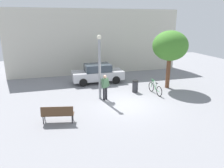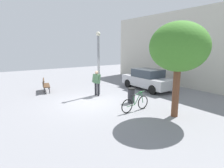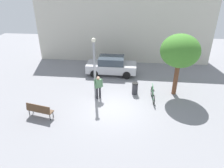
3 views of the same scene
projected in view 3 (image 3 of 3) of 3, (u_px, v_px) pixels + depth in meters
ground_plane at (114, 108)px, 13.57m from camera, size 36.00×36.00×0.00m
building_facade at (123, 29)px, 20.28m from camera, size 16.43×2.00×6.04m
lamppost at (95, 66)px, 13.84m from camera, size 0.28×0.28×4.16m
person_by_lamppost at (98, 86)px, 14.17m from camera, size 0.63×0.48×1.67m
park_bench at (39, 110)px, 12.41m from camera, size 1.66×0.81×0.92m
plaza_tree at (180, 51)px, 13.74m from camera, size 2.59×2.59×4.32m
bicycle_green at (153, 95)px, 14.25m from camera, size 0.15×1.81×0.97m
parked_car_silver at (111, 66)px, 17.88m from camera, size 4.21×1.83×1.55m
trash_bin at (135, 88)px, 14.97m from camera, size 0.43×0.43×0.87m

